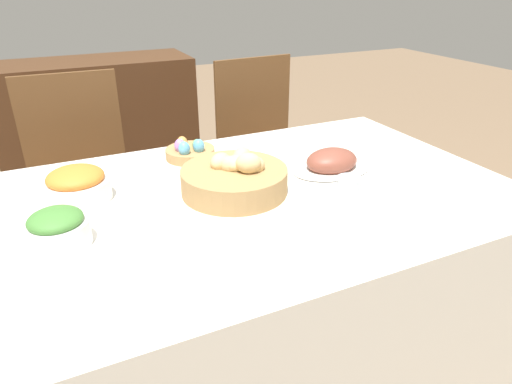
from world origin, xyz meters
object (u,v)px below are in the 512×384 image
at_px(sideboard, 101,135).
at_px(knife, 352,231).
at_px(egg_basket, 190,151).
at_px(carrot_bowl, 77,185).
at_px(chair_far_left, 83,184).
at_px(butter_dish, 138,226).
at_px(dinner_plate, 296,246).
at_px(spoon, 362,229).
at_px(fork, 233,263).
at_px(ham_platter, 332,163).
at_px(drinking_cup, 349,189).
at_px(green_salad_bowl, 57,229).
at_px(chair_far_right, 265,153).
at_px(bread_basket, 235,178).

distance_m(sideboard, knife, 2.08).
height_order(egg_basket, carrot_bowl, carrot_bowl).
height_order(chair_far_left, butter_dish, chair_far_left).
relative_size(egg_basket, dinner_plate, 0.62).
distance_m(chair_far_left, spoon, 1.32).
distance_m(egg_basket, carrot_bowl, 0.43).
height_order(sideboard, fork, sideboard).
height_order(ham_platter, knife, ham_platter).
bearing_deg(fork, butter_dish, 123.14).
height_order(chair_far_left, fork, chair_far_left).
distance_m(fork, drinking_cup, 0.45).
xyz_separation_m(green_salad_bowl, knife, (0.67, -0.26, -0.04)).
bearing_deg(fork, ham_platter, 33.97).
xyz_separation_m(chair_far_right, chair_far_left, (-0.88, 0.00, 0.00)).
bearing_deg(fork, bread_basket, 64.62).
relative_size(chair_far_right, green_salad_bowl, 6.48).
bearing_deg(chair_far_right, butter_dish, -135.78).
relative_size(dinner_plate, spoon, 1.50).
bearing_deg(ham_platter, spoon, -112.18).
height_order(carrot_bowl, fork, carrot_bowl).
distance_m(chair_far_left, knife, 1.30).
distance_m(drinking_cup, butter_dish, 0.59).
bearing_deg(dinner_plate, chair_far_right, 67.04).
xyz_separation_m(dinner_plate, fork, (-0.16, 0.00, -0.00)).
relative_size(knife, butter_dish, 1.40).
relative_size(dinner_plate, knife, 1.50).
distance_m(dinner_plate, drinking_cup, 0.30).
bearing_deg(butter_dish, chair_far_left, 94.39).
distance_m(spoon, butter_dish, 0.57).
xyz_separation_m(chair_far_left, sideboard, (0.19, 0.87, -0.07)).
height_order(bread_basket, fork, bread_basket).
bearing_deg(green_salad_bowl, ham_platter, 6.97).
bearing_deg(drinking_cup, egg_basket, 121.54).
xyz_separation_m(sideboard, green_salad_bowl, (-0.31, -1.76, 0.36)).
height_order(sideboard, ham_platter, sideboard).
bearing_deg(spoon, bread_basket, 122.38).
height_order(dinner_plate, spoon, dinner_plate).
height_order(dinner_plate, drinking_cup, drinking_cup).
bearing_deg(egg_basket, green_salad_bowl, -138.51).
xyz_separation_m(sideboard, butter_dish, (-0.12, -1.78, 0.33)).
height_order(knife, spoon, same).
bearing_deg(drinking_cup, chair_far_left, 123.41).
distance_m(chair_far_left, egg_basket, 0.65).
xyz_separation_m(chair_far_left, bread_basket, (0.38, -0.81, 0.28)).
distance_m(ham_platter, dinner_plate, 0.50).
relative_size(egg_basket, ham_platter, 0.63).
height_order(chair_far_left, ham_platter, chair_far_left).
relative_size(drinking_cup, butter_dish, 0.54).
height_order(egg_basket, butter_dish, egg_basket).
relative_size(sideboard, fork, 5.99).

